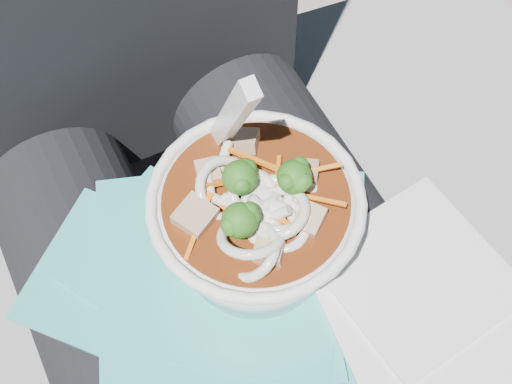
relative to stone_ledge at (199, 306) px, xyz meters
name	(u,v)px	position (x,y,z in m)	size (l,w,h in m)	color
stone_ledge	(199,306)	(0.00, 0.00, 0.00)	(1.00, 0.50, 0.43)	slate
lap	(248,329)	(0.00, -0.15, 0.29)	(0.35, 0.48, 0.14)	black
person_body	(202,231)	(0.00, -0.06, 0.32)	(0.34, 0.94, 0.98)	black
plastic_bag	(234,311)	(-0.01, -0.16, 0.37)	(0.32, 0.37, 0.02)	teal
napkins	(422,304)	(0.12, -0.22, 0.38)	(0.16, 0.18, 0.01)	silver
udon_bowl	(256,221)	(0.02, -0.12, 0.43)	(0.19, 0.19, 0.20)	white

